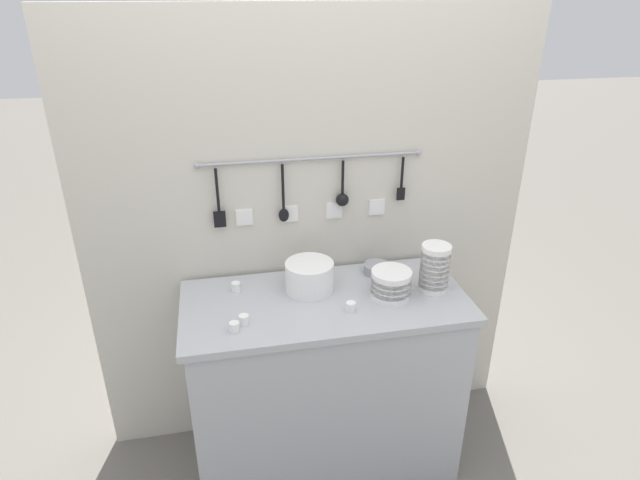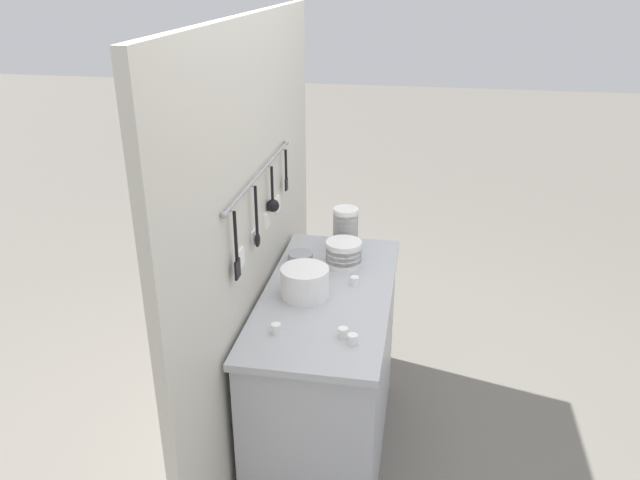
{
  "view_description": "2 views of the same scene",
  "coord_description": "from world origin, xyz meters",
  "px_view_note": "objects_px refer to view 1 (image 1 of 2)",
  "views": [
    {
      "loc": [
        -0.39,
        -1.82,
        2.03
      ],
      "look_at": [
        -0.02,
        0.03,
        1.13
      ],
      "focal_mm": 30.0,
      "sensor_mm": 36.0,
      "label": 1
    },
    {
      "loc": [
        -2.3,
        -0.37,
        2.14
      ],
      "look_at": [
        -0.06,
        0.02,
        1.14
      ],
      "focal_mm": 35.0,
      "sensor_mm": 36.0,
      "label": 2
    }
  ],
  "objects_px": {
    "bowl_stack_wide_centre": "(391,284)",
    "cup_beside_plates": "(244,320)",
    "bowl_stack_nested_right": "(435,268)",
    "steel_mixing_bowl": "(377,269)",
    "plate_stack": "(310,276)",
    "cup_edge_near": "(234,327)",
    "cup_by_caddy": "(236,287)",
    "cup_edge_far": "(351,307)"
  },
  "relations": [
    {
      "from": "cup_beside_plates",
      "to": "cup_by_caddy",
      "type": "distance_m",
      "value": 0.25
    },
    {
      "from": "bowl_stack_wide_centre",
      "to": "cup_edge_far",
      "type": "relative_size",
      "value": 4.21
    },
    {
      "from": "steel_mixing_bowl",
      "to": "cup_edge_near",
      "type": "height_order",
      "value": "steel_mixing_bowl"
    },
    {
      "from": "plate_stack",
      "to": "cup_by_caddy",
      "type": "xyz_separation_m",
      "value": [
        -0.3,
        0.05,
        -0.04
      ]
    },
    {
      "from": "plate_stack",
      "to": "cup_beside_plates",
      "type": "height_order",
      "value": "plate_stack"
    },
    {
      "from": "cup_edge_far",
      "to": "steel_mixing_bowl",
      "type": "bearing_deg",
      "value": 55.51
    },
    {
      "from": "bowl_stack_wide_centre",
      "to": "plate_stack",
      "type": "bearing_deg",
      "value": 159.51
    },
    {
      "from": "cup_beside_plates",
      "to": "cup_edge_far",
      "type": "bearing_deg",
      "value": 1.13
    },
    {
      "from": "bowl_stack_nested_right",
      "to": "cup_edge_near",
      "type": "distance_m",
      "value": 0.85
    },
    {
      "from": "bowl_stack_wide_centre",
      "to": "cup_beside_plates",
      "type": "height_order",
      "value": "bowl_stack_wide_centre"
    },
    {
      "from": "cup_edge_near",
      "to": "cup_by_caddy",
      "type": "bearing_deg",
      "value": 85.62
    },
    {
      "from": "plate_stack",
      "to": "cup_edge_far",
      "type": "xyz_separation_m",
      "value": [
        0.13,
        -0.19,
        -0.04
      ]
    },
    {
      "from": "bowl_stack_nested_right",
      "to": "cup_beside_plates",
      "type": "height_order",
      "value": "bowl_stack_nested_right"
    },
    {
      "from": "bowl_stack_wide_centre",
      "to": "bowl_stack_nested_right",
      "type": "bearing_deg",
      "value": 5.61
    },
    {
      "from": "plate_stack",
      "to": "cup_edge_near",
      "type": "xyz_separation_m",
      "value": [
        -0.33,
        -0.24,
        -0.04
      ]
    },
    {
      "from": "bowl_stack_nested_right",
      "to": "bowl_stack_wide_centre",
      "type": "bearing_deg",
      "value": -174.39
    },
    {
      "from": "cup_edge_near",
      "to": "plate_stack",
      "type": "bearing_deg",
      "value": 36.53
    },
    {
      "from": "plate_stack",
      "to": "cup_by_caddy",
      "type": "height_order",
      "value": "plate_stack"
    },
    {
      "from": "bowl_stack_wide_centre",
      "to": "cup_by_caddy",
      "type": "bearing_deg",
      "value": 164.78
    },
    {
      "from": "cup_beside_plates",
      "to": "cup_edge_far",
      "type": "distance_m",
      "value": 0.42
    },
    {
      "from": "bowl_stack_wide_centre",
      "to": "plate_stack",
      "type": "relative_size",
      "value": 0.81
    },
    {
      "from": "bowl_stack_nested_right",
      "to": "cup_beside_plates",
      "type": "distance_m",
      "value": 0.81
    },
    {
      "from": "plate_stack",
      "to": "steel_mixing_bowl",
      "type": "relative_size",
      "value": 1.73
    },
    {
      "from": "cup_by_caddy",
      "to": "cup_edge_far",
      "type": "height_order",
      "value": "same"
    },
    {
      "from": "plate_stack",
      "to": "cup_beside_plates",
      "type": "xyz_separation_m",
      "value": [
        -0.29,
        -0.2,
        -0.04
      ]
    },
    {
      "from": "steel_mixing_bowl",
      "to": "cup_beside_plates",
      "type": "bearing_deg",
      "value": -154.83
    },
    {
      "from": "bowl_stack_nested_right",
      "to": "cup_by_caddy",
      "type": "height_order",
      "value": "bowl_stack_nested_right"
    },
    {
      "from": "cup_edge_near",
      "to": "cup_edge_far",
      "type": "distance_m",
      "value": 0.46
    },
    {
      "from": "cup_by_caddy",
      "to": "bowl_stack_wide_centre",
      "type": "bearing_deg",
      "value": -15.22
    },
    {
      "from": "bowl_stack_wide_centre",
      "to": "cup_beside_plates",
      "type": "xyz_separation_m",
      "value": [
        -0.61,
        -0.08,
        -0.04
      ]
    },
    {
      "from": "cup_edge_near",
      "to": "cup_beside_plates",
      "type": "xyz_separation_m",
      "value": [
        0.04,
        0.04,
        0.0
      ]
    },
    {
      "from": "bowl_stack_nested_right",
      "to": "cup_edge_far",
      "type": "relative_size",
      "value": 5.25
    },
    {
      "from": "bowl_stack_nested_right",
      "to": "steel_mixing_bowl",
      "type": "distance_m",
      "value": 0.28
    },
    {
      "from": "cup_edge_near",
      "to": "cup_by_caddy",
      "type": "relative_size",
      "value": 1.0
    },
    {
      "from": "plate_stack",
      "to": "cup_edge_far",
      "type": "distance_m",
      "value": 0.24
    },
    {
      "from": "cup_by_caddy",
      "to": "bowl_stack_nested_right",
      "type": "bearing_deg",
      "value": -10.45
    },
    {
      "from": "cup_by_caddy",
      "to": "cup_edge_far",
      "type": "bearing_deg",
      "value": -29.35
    },
    {
      "from": "cup_edge_near",
      "to": "bowl_stack_wide_centre",
      "type": "bearing_deg",
      "value": 10.9
    },
    {
      "from": "bowl_stack_wide_centre",
      "to": "cup_edge_near",
      "type": "bearing_deg",
      "value": -169.1
    },
    {
      "from": "cup_beside_plates",
      "to": "cup_edge_far",
      "type": "height_order",
      "value": "same"
    },
    {
      "from": "bowl_stack_wide_centre",
      "to": "cup_edge_near",
      "type": "height_order",
      "value": "bowl_stack_wide_centre"
    },
    {
      "from": "steel_mixing_bowl",
      "to": "bowl_stack_wide_centre",
      "type": "bearing_deg",
      "value": -91.08
    }
  ]
}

